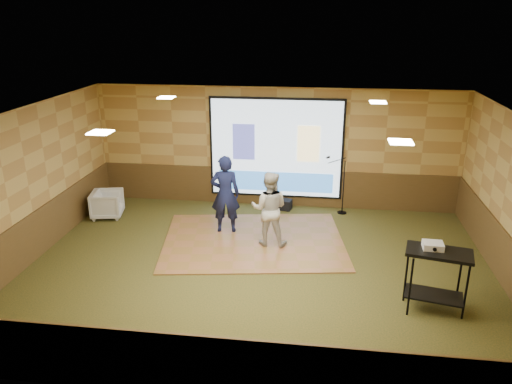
# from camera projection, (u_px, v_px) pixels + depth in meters

# --- Properties ---
(ground) EXTENTS (9.00, 9.00, 0.00)m
(ground) POSITION_uv_depth(u_px,v_px,m) (258.00, 269.00, 9.62)
(ground) COLOR #253216
(ground) RESTS_ON ground
(room_shell) EXTENTS (9.04, 7.04, 3.02)m
(room_shell) POSITION_uv_depth(u_px,v_px,m) (258.00, 165.00, 8.91)
(room_shell) COLOR tan
(room_shell) RESTS_ON ground
(wainscot_back) EXTENTS (9.00, 0.04, 0.95)m
(wainscot_back) POSITION_uv_depth(u_px,v_px,m) (275.00, 187.00, 12.71)
(wainscot_back) COLOR #4D3919
(wainscot_back) RESTS_ON ground
(wainscot_front) EXTENTS (9.00, 0.04, 0.95)m
(wainscot_front) POSITION_uv_depth(u_px,v_px,m) (222.00, 369.00, 6.22)
(wainscot_front) COLOR #4D3919
(wainscot_front) RESTS_ON ground
(wainscot_left) EXTENTS (0.04, 7.00, 0.95)m
(wainscot_left) POSITION_uv_depth(u_px,v_px,m) (37.00, 234.00, 10.02)
(wainscot_left) COLOR #4D3919
(wainscot_left) RESTS_ON ground
(wainscot_right) EXTENTS (0.04, 7.00, 0.95)m
(wainscot_right) POSITION_uv_depth(u_px,v_px,m) (506.00, 262.00, 8.91)
(wainscot_right) COLOR #4D3919
(wainscot_right) RESTS_ON ground
(projector_screen) EXTENTS (3.32, 0.06, 2.52)m
(projector_screen) POSITION_uv_depth(u_px,v_px,m) (276.00, 150.00, 12.33)
(projector_screen) COLOR black
(projector_screen) RESTS_ON room_shell
(downlight_nw) EXTENTS (0.32, 0.32, 0.02)m
(downlight_nw) POSITION_uv_depth(u_px,v_px,m) (166.00, 97.00, 10.57)
(downlight_nw) COLOR #FFF0BF
(downlight_nw) RESTS_ON room_shell
(downlight_ne) EXTENTS (0.32, 0.32, 0.02)m
(downlight_ne) POSITION_uv_depth(u_px,v_px,m) (378.00, 102.00, 10.02)
(downlight_ne) COLOR #FFF0BF
(downlight_ne) RESTS_ON room_shell
(downlight_sw) EXTENTS (0.32, 0.32, 0.02)m
(downlight_sw) POSITION_uv_depth(u_px,v_px,m) (100.00, 132.00, 7.49)
(downlight_sw) COLOR #FFF0BF
(downlight_sw) RESTS_ON room_shell
(downlight_se) EXTENTS (0.32, 0.32, 0.02)m
(downlight_se) POSITION_uv_depth(u_px,v_px,m) (401.00, 142.00, 6.94)
(downlight_se) COLOR #FFF0BF
(downlight_se) RESTS_ON room_shell
(dance_floor) EXTENTS (4.24, 3.47, 0.03)m
(dance_floor) POSITION_uv_depth(u_px,v_px,m) (254.00, 241.00, 10.80)
(dance_floor) COLOR brown
(dance_floor) RESTS_ON ground
(player_left) EXTENTS (0.69, 0.50, 1.76)m
(player_left) POSITION_uv_depth(u_px,v_px,m) (225.00, 194.00, 10.96)
(player_left) COLOR #13193E
(player_left) RESTS_ON dance_floor
(player_right) EXTENTS (0.80, 0.63, 1.60)m
(player_right) POSITION_uv_depth(u_px,v_px,m) (269.00, 209.00, 10.36)
(player_right) COLOR beige
(player_right) RESTS_ON dance_floor
(av_table) EXTENTS (1.02, 0.54, 1.08)m
(av_table) POSITION_uv_depth(u_px,v_px,m) (437.00, 268.00, 8.06)
(av_table) COLOR black
(av_table) RESTS_ON ground
(projector) EXTENTS (0.33, 0.28, 0.11)m
(projector) POSITION_uv_depth(u_px,v_px,m) (433.00, 246.00, 8.03)
(projector) COLOR silver
(projector) RESTS_ON av_table
(mic_stand) EXTENTS (0.57, 0.23, 1.45)m
(mic_stand) POSITION_uv_depth(u_px,v_px,m) (341.00, 194.00, 12.17)
(mic_stand) COLOR black
(mic_stand) RESTS_ON ground
(banquet_chair) EXTENTS (0.84, 0.82, 0.65)m
(banquet_chair) POSITION_uv_depth(u_px,v_px,m) (107.00, 204.00, 11.99)
(banquet_chair) COLOR gray
(banquet_chair) RESTS_ON ground
(duffel_bag) EXTENTS (0.46, 0.35, 0.25)m
(duffel_bag) POSITION_uv_depth(u_px,v_px,m) (283.00, 204.00, 12.53)
(duffel_bag) COLOR black
(duffel_bag) RESTS_ON ground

